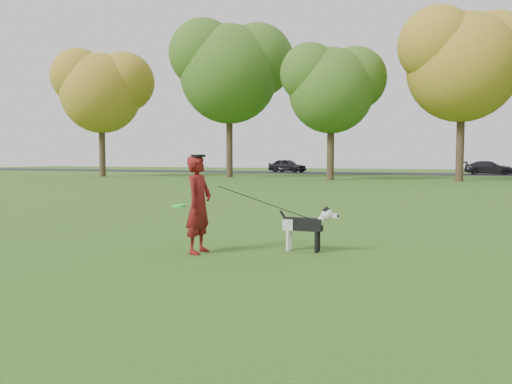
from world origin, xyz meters
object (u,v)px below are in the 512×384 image
at_px(man, 199,204).
at_px(dog, 308,223).
at_px(car_left, 287,166).
at_px(car_right, 489,168).

xyz_separation_m(man, dog, (1.57, 0.74, -0.32)).
xyz_separation_m(man, car_left, (-11.03, 40.36, -0.10)).
relative_size(man, car_right, 0.38).
height_order(man, car_left, man).
xyz_separation_m(dog, car_left, (-12.60, 39.63, 0.22)).
bearing_deg(man, car_right, -9.04).
relative_size(dog, car_right, 0.24).
bearing_deg(dog, car_left, 107.64).
bearing_deg(car_right, man, 175.97).
relative_size(car_left, car_right, 0.96).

